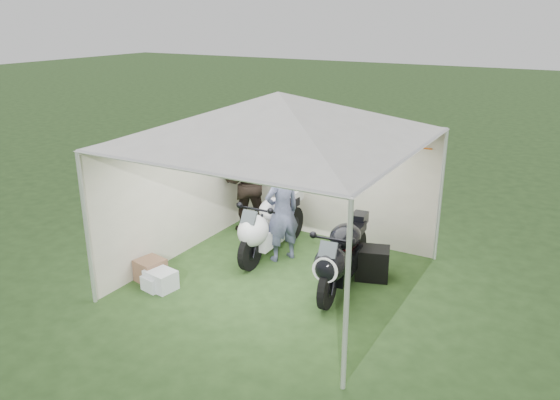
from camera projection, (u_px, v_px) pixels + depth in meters
The scene contains 11 objects.
ground at pixel (278, 278), 8.83m from camera, with size 80.00×80.00×0.00m, color #243E19.
canopy_tent at pixel (279, 120), 8.03m from camera, with size 5.66×5.66×3.00m.
motorcycle_white at pixel (269, 225), 9.49m from camera, with size 0.49×2.13×1.05m.
motorcycle_black at pixel (341, 255), 8.31m from camera, with size 0.60×2.11×1.04m.
paddock_stand at pixel (358, 256), 9.28m from camera, with size 0.43×0.27×0.32m, color #1F3AAB.
person_dark_jacket at pixel (248, 183), 10.50m from camera, with size 0.95×0.74×1.96m, color black.
person_blue_jacket at pixel (282, 212), 9.26m from camera, with size 0.64×0.42×1.76m, color slate.
equipment_box at pixel (372, 263), 8.77m from camera, with size 0.52×0.42×0.52m, color black.
crate_0 at pixel (161, 280), 8.47m from camera, with size 0.46×0.35×0.30m, color silver.
crate_1 at pixel (150, 270), 8.72m from camera, with size 0.40×0.40×0.36m, color brown.
crate_2 at pixel (153, 283), 8.45m from camera, with size 0.31×0.26×0.23m, color silver.
Camera 1 is at (3.96, -6.89, 4.07)m, focal length 35.00 mm.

